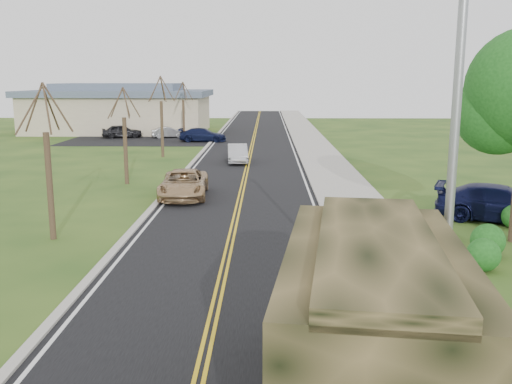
{
  "coord_description": "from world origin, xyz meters",
  "views": [
    {
      "loc": [
        1.4,
        -11.49,
        6.21
      ],
      "look_at": [
        0.98,
        10.59,
        1.8
      ],
      "focal_mm": 40.0,
      "sensor_mm": 36.0,
      "label": 1
    }
  ],
  "objects_px": {
    "military_truck": "(371,320)",
    "suv_champagne": "(184,184)",
    "pickup_navy": "(500,203)",
    "sedan_silver": "(238,154)"
  },
  "relations": [
    {
      "from": "suv_champagne",
      "to": "sedan_silver",
      "type": "height_order",
      "value": "suv_champagne"
    },
    {
      "from": "suv_champagne",
      "to": "sedan_silver",
      "type": "distance_m",
      "value": 12.98
    },
    {
      "from": "suv_champagne",
      "to": "sedan_silver",
      "type": "bearing_deg",
      "value": 76.98
    },
    {
      "from": "military_truck",
      "to": "suv_champagne",
      "type": "distance_m",
      "value": 21.48
    },
    {
      "from": "suv_champagne",
      "to": "pickup_navy",
      "type": "height_order",
      "value": "pickup_navy"
    },
    {
      "from": "military_truck",
      "to": "pickup_navy",
      "type": "bearing_deg",
      "value": 68.68
    },
    {
      "from": "suv_champagne",
      "to": "pickup_navy",
      "type": "xyz_separation_m",
      "value": [
        14.7,
        -4.87,
        0.08
      ]
    },
    {
      "from": "pickup_navy",
      "to": "military_truck",
      "type": "bearing_deg",
      "value": 173.15
    },
    {
      "from": "sedan_silver",
      "to": "suv_champagne",
      "type": "bearing_deg",
      "value": -104.75
    },
    {
      "from": "military_truck",
      "to": "sedan_silver",
      "type": "bearing_deg",
      "value": 104.06
    }
  ]
}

